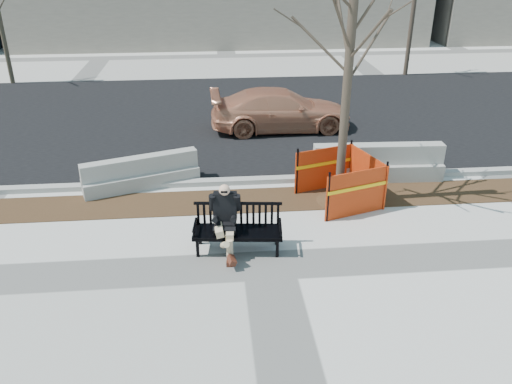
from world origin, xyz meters
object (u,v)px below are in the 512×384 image
sedan (280,129)px  jersey_barrier_right (376,178)px  seated_man (226,249)px  tree_fence (338,201)px  bench (238,250)px  jersey_barrier_left (143,187)px

sedan → jersey_barrier_right: bearing=-155.7°
seated_man → jersey_barrier_right: seated_man is taller
seated_man → tree_fence: bearing=39.9°
seated_man → tree_fence: size_ratio=0.24×
tree_fence → sedan: (-0.65, 4.99, 0.00)m
seated_man → sedan: bearing=79.6°
bench → jersey_barrier_left: 3.67m
sedan → seated_man: bearing=162.3°
tree_fence → jersey_barrier_left: 4.64m
bench → tree_fence: (2.38, 1.84, 0.00)m
jersey_barrier_right → sedan: bearing=118.2°
bench → tree_fence: bearing=43.5°
sedan → jersey_barrier_right: size_ratio=1.36×
tree_fence → jersey_barrier_left: bearing=165.5°
bench → jersey_barrier_left: (-2.11, 3.00, 0.00)m
tree_fence → jersey_barrier_right: 1.66m
seated_man → jersey_barrier_left: (-1.88, 2.93, 0.00)m
tree_fence → sedan: bearing=97.4°
sedan → jersey_barrier_right: (1.87, -3.86, 0.00)m
seated_man → jersey_barrier_right: (3.83, 2.90, 0.00)m
sedan → jersey_barrier_left: sedan is taller
jersey_barrier_left → tree_fence: bearing=-33.4°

